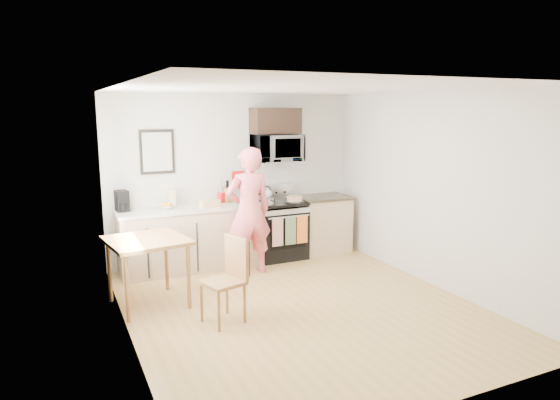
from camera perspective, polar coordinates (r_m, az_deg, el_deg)
name	(u,v)px	position (r m, az deg, el deg)	size (l,w,h in m)	color
floor	(301,307)	(6.20, 2.38, -12.11)	(4.60, 4.60, 0.00)	#A98241
back_wall	(235,177)	(7.91, -5.20, 2.59)	(4.00, 0.04, 2.60)	beige
front_wall	(441,253)	(3.98, 17.95, -5.81)	(4.00, 0.04, 2.60)	beige
left_wall	(124,218)	(5.23, -17.38, -1.93)	(0.04, 4.60, 2.60)	beige
right_wall	(435,190)	(6.96, 17.26, 1.08)	(0.04, 4.60, 2.60)	beige
ceiling	(302,88)	(5.73, 2.58, 12.66)	(4.00, 4.60, 0.04)	white
window	(116,182)	(5.98, -18.20, 1.96)	(0.06, 1.40, 1.50)	silver
cabinet_left	(192,239)	(7.57, -10.05, -4.46)	(2.10, 0.60, 0.90)	tan
countertop_left	(191,209)	(7.46, -10.16, -0.97)	(2.14, 0.64, 0.04)	beige
cabinet_right	(322,225)	(8.39, 4.84, -2.85)	(0.84, 0.60, 0.90)	tan
countertop_right	(323,197)	(8.30, 4.89, 0.31)	(0.88, 0.64, 0.04)	black
range	(279,231)	(8.02, -0.06, -3.55)	(0.76, 0.70, 1.16)	black
microwave	(277,148)	(7.89, -0.39, 5.98)	(0.76, 0.51, 0.42)	#BCBCC1
upper_cabinet	(275,121)	(7.91, -0.53, 9.04)	(0.76, 0.35, 0.40)	black
wall_art	(157,152)	(7.52, -13.87, 5.37)	(0.50, 0.04, 0.65)	black
wall_trivet	(238,177)	(7.91, -4.83, 2.60)	(0.20, 0.02, 0.20)	red
person	(249,211)	(7.16, -3.59, -1.29)	(0.67, 0.44, 1.84)	#E03D42
dining_table	(147,247)	(6.23, -14.96, -5.16)	(0.89, 0.89, 0.84)	brown
chair	(232,267)	(5.68, -5.45, -7.59)	(0.54, 0.51, 0.97)	brown
knife_block	(228,195)	(7.75, -6.01, 0.59)	(0.11, 0.15, 0.23)	brown
utensil_crock	(221,193)	(7.74, -6.78, 0.83)	(0.13, 0.13, 0.38)	red
fruit_bowl	(166,206)	(7.41, -12.90, -0.69)	(0.23, 0.23, 0.10)	silver
milk_carton	(172,199)	(7.45, -12.28, 0.12)	(0.10, 0.10, 0.26)	tan
coffee_maker	(122,202)	(7.38, -17.61, -0.17)	(0.19, 0.26, 0.29)	black
bread_bag	(210,204)	(7.40, -8.02, -0.43)	(0.29, 0.14, 0.11)	tan
cake	(295,199)	(7.81, 1.68, 0.09)	(0.29, 0.29, 0.10)	black
kettle	(267,194)	(8.05, -1.51, 0.73)	(0.17, 0.17, 0.22)	silver
pot	(268,202)	(7.62, -1.38, -0.19)	(0.18, 0.30, 0.09)	#BCBCC1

